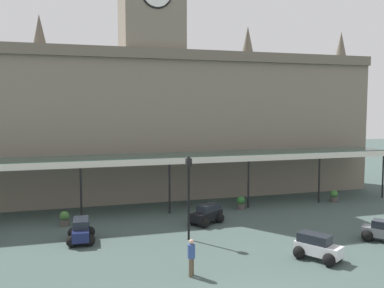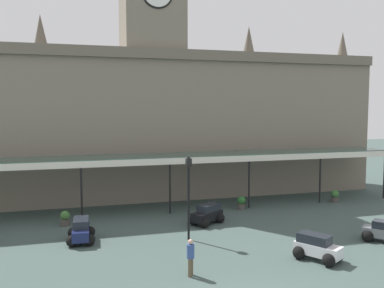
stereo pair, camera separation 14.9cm
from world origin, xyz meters
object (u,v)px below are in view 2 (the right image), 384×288
car_navy_estate (81,232)px  pedestrian_beside_cars (191,256)px  car_black_estate (207,215)px  planter_forecourt_centre (241,203)px  car_white_estate (317,249)px  car_grey_sedan (382,233)px  planter_by_canopy (335,196)px  planter_near_kerb (65,218)px  victorian_lamppost (189,188)px

car_navy_estate → pedestrian_beside_cars: 7.78m
car_black_estate → planter_forecourt_centre: bearing=39.7°
car_navy_estate → car_white_estate: same height
car_grey_sedan → car_navy_estate: bearing=163.8°
car_white_estate → planter_by_canopy: 13.70m
pedestrian_beside_cars → car_black_estate: bearing=66.7°
car_navy_estate → pedestrian_beside_cars: (4.54, -6.31, 0.34)m
car_grey_sedan → car_white_estate: car_white_estate is taller
car_grey_sedan → car_navy_estate: size_ratio=0.97×
car_white_estate → planter_near_kerb: size_ratio=2.53×
car_black_estate → pedestrian_beside_cars: pedestrian_beside_cars is taller
car_black_estate → victorian_lamppost: bearing=-126.0°
car_navy_estate → pedestrian_beside_cars: pedestrian_beside_cars is taller
car_navy_estate → car_white_estate: bearing=-29.2°
planter_near_kerb → planter_by_canopy: (20.43, 1.00, 0.00)m
victorian_lamppost → planter_forecourt_centre: 8.50m
car_grey_sedan → victorian_lamppost: victorian_lamppost is taller
planter_by_canopy → car_white_estate: bearing=-128.3°
victorian_lamppost → planter_near_kerb: (-6.75, 4.92, -2.49)m
pedestrian_beside_cars → planter_forecourt_centre: (6.99, 10.80, -0.42)m
car_white_estate → planter_near_kerb: (-11.94, 9.75, -0.07)m
car_white_estate → car_navy_estate: bearing=150.8°
car_black_estate → planter_by_canopy: size_ratio=2.53×
car_black_estate → car_navy_estate: same height
planter_near_kerb → planter_by_canopy: 20.45m
car_grey_sedan → car_white_estate: size_ratio=0.92×
car_grey_sedan → pedestrian_beside_cars: size_ratio=1.34×
victorian_lamppost → planter_by_canopy: victorian_lamppost is taller
car_grey_sedan → planter_by_canopy: car_grey_sedan is taller
pedestrian_beside_cars → planter_near_kerb: size_ratio=1.74×
car_grey_sedan → pedestrian_beside_cars: (-11.59, -1.62, 0.41)m
car_black_estate → planter_by_canopy: 12.05m
car_black_estate → car_white_estate: 8.26m
car_grey_sedan → planter_by_canopy: size_ratio=2.34×
victorian_lamppost → planter_near_kerb: size_ratio=4.97×
car_grey_sedan → planter_by_canopy: (3.40, 9.28, -0.01)m
car_navy_estate → planter_by_canopy: size_ratio=2.40×
pedestrian_beside_cars → victorian_lamppost: (1.32, 4.98, 2.07)m
car_white_estate → victorian_lamppost: bearing=137.1°
car_grey_sedan → car_black_estate: 10.29m
pedestrian_beside_cars → car_grey_sedan: bearing=7.9°
car_navy_estate → pedestrian_beside_cars: bearing=-54.3°
car_black_estate → planter_near_kerb: (-8.79, 2.12, -0.07)m
car_black_estate → victorian_lamppost: (-2.04, -2.81, 2.41)m
planter_near_kerb → pedestrian_beside_cars: bearing=-61.2°
car_navy_estate → planter_near_kerb: bearing=104.0°
car_white_estate → victorian_lamppost: size_ratio=0.51×
car_black_estate → car_navy_estate: bearing=-169.4°
car_grey_sedan → planter_near_kerb: bearing=154.1°
planter_near_kerb → planter_by_canopy: bearing=2.8°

